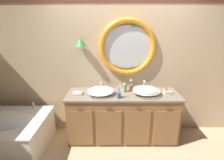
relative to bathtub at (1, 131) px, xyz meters
The scene contains 13 objects.
ground_plane 2.01m from the bathtub, ahead, with size 14.00×14.00×0.00m, color tan.
back_wall_assembly 2.31m from the bathtub, 17.34° to the left, with size 6.40×0.26×2.60m.
vanity_counter 2.02m from the bathtub, ahead, with size 1.88×0.59×0.86m.
bathtub is the anchor object (origin of this frame).
sink_basin_left 1.74m from the bathtub, ahead, with size 0.44×0.44×0.11m.
sink_basin_right 2.46m from the bathtub, ahead, with size 0.45×0.45×0.13m.
faucet_set_left 1.79m from the bathtub, 17.27° to the left, with size 0.23×0.13×0.15m.
faucet_set_right 2.49m from the bathtub, 11.93° to the left, with size 0.24×0.14×0.18m.
toothbrush_holder_left 2.00m from the bathtub, ahead, with size 0.08×0.08×0.21m.
toothbrush_holder_right 2.26m from the bathtub, 12.78° to the left, with size 0.09×0.09×0.19m.
soap_dispenser 2.15m from the bathtub, 10.94° to the left, with size 0.06×0.07×0.16m.
folded_hand_towel 1.38m from the bathtub, 12.63° to the left, with size 0.16×0.11×0.04m.
toiletry_basket 2.82m from the bathtub, ahead, with size 0.13×0.11×0.11m.
Camera 1 is at (-0.18, -2.28, 1.96)m, focal length 26.52 mm.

